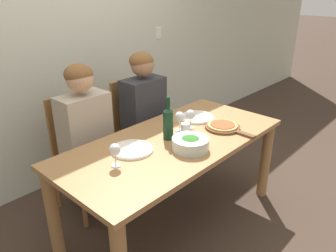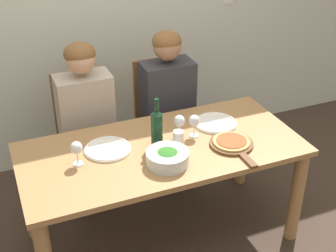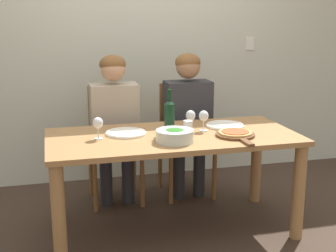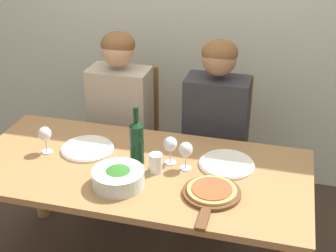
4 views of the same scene
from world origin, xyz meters
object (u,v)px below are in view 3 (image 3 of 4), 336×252
person_man (188,112)px  wine_glass_right (204,117)px  dinner_plate_right (225,125)px  broccoli_bowl (175,136)px  wine_bottle (169,116)px  person_woman (115,116)px  wine_glass_centre (191,117)px  water_tumbler (188,128)px  chair_right (184,135)px  dinner_plate_left (126,133)px  chair_left (113,140)px  pizza_on_board (236,134)px  wine_glass_left (98,124)px

person_man → wine_glass_right: bearing=-95.7°
dinner_plate_right → wine_glass_right: (-0.20, -0.08, 0.10)m
wine_glass_right → broccoli_bowl: bearing=-140.8°
wine_bottle → dinner_plate_right: 0.48m
person_woman → wine_glass_centre: person_woman is taller
wine_bottle → water_tumbler: size_ratio=3.18×
chair_right → person_man: (-0.00, -0.11, 0.23)m
broccoli_bowl → dinner_plate_left: bearing=135.8°
chair_right → dinner_plate_right: size_ratio=3.33×
wine_glass_right → wine_glass_centre: size_ratio=1.00×
chair_right → water_tumbler: (-0.19, -0.74, 0.26)m
chair_left → chair_right: size_ratio=1.00×
chair_right → wine_bottle: size_ratio=3.03×
wine_bottle → chair_right: bearing=65.5°
chair_right → person_woman: 0.67m
dinner_plate_left → dinner_plate_right: 0.76m
pizza_on_board → wine_glass_centre: (-0.26, 0.23, 0.09)m
chair_right → dinner_plate_left: (-0.61, -0.63, 0.22)m
wine_bottle → wine_glass_right: 0.26m
broccoli_bowl → water_tumbler: size_ratio=2.53×
person_woman → dinner_plate_left: (0.01, -0.52, -0.01)m
wine_glass_right → dinner_plate_left: bearing=175.0°
dinner_plate_left → water_tumbler: water_tumbler is taller
pizza_on_board → wine_glass_right: 0.27m
person_woman → wine_glass_left: (-0.19, -0.60, 0.09)m
chair_right → wine_glass_left: bearing=-138.9°
wine_glass_centre → person_man: bearing=74.8°
broccoli_bowl → wine_glass_centre: (0.19, 0.26, 0.06)m
water_tumbler → person_woman: bearing=124.1°
chair_left → wine_glass_right: (0.56, -0.68, 0.32)m
chair_right → wine_glass_right: chair_right is taller
dinner_plate_right → pizza_on_board: 0.28m
chair_right → wine_glass_right: size_ratio=6.31×
wine_glass_right → water_tumbler: bearing=-155.2°
chair_left → pizza_on_board: chair_left is taller
chair_left → dinner_plate_right: 0.99m
person_woman → pizza_on_board: size_ratio=2.98×
wine_glass_centre → water_tumbler: bearing=-116.8°
broccoli_bowl → dinner_plate_left: (-0.28, 0.27, -0.03)m
pizza_on_board → water_tumbler: bearing=156.5°
person_man → dinner_plate_right: person_man is taller
person_man → water_tumbler: size_ratio=12.38×
wine_glass_centre → dinner_plate_left: bearing=178.1°
chair_right → water_tumbler: size_ratio=9.62×
chair_left → wine_glass_right: bearing=-50.4°
dinner_plate_right → water_tumbler: size_ratio=2.89×
chair_left → person_woman: bearing=-90.0°
wine_bottle → wine_glass_right: bearing=0.9°
pizza_on_board → wine_glass_right: (-0.17, 0.20, 0.09)m
water_tumbler → dinner_plate_right: bearing=23.9°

